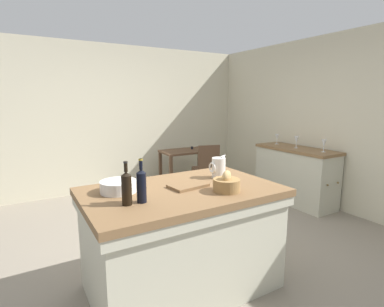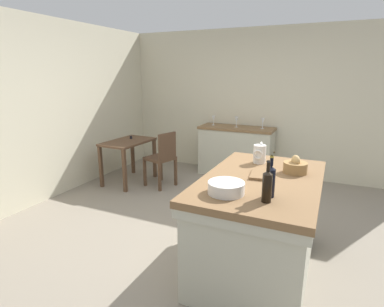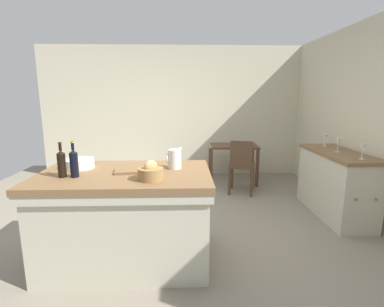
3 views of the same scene
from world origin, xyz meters
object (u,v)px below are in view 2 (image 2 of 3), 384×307
at_px(island_table, 259,220).
at_px(cutting_board, 262,174).
at_px(writing_desk, 128,147).
at_px(pitcher, 260,154).
at_px(side_cabinet, 236,151).
at_px(bread_basket, 295,167).
at_px(wash_bowl, 226,188).
at_px(wine_bottle_dark, 270,180).
at_px(wine_bottle_amber, 267,185).
at_px(wine_glass_far_left, 263,121).
at_px(wine_glass_left, 236,120).
at_px(wooden_chair, 162,157).
at_px(wine_glass_middle, 214,119).

bearing_deg(island_table, cutting_board, 10.94).
relative_size(writing_desk, pitcher, 3.95).
relative_size(side_cabinet, cutting_board, 4.24).
bearing_deg(bread_basket, pitcher, 63.13).
bearing_deg(pitcher, wash_bowl, 177.50).
bearing_deg(wine_bottle_dark, wine_bottle_amber, 178.94).
bearing_deg(wine_bottle_amber, wine_glass_far_left, 12.82).
height_order(island_table, side_cabinet, island_table).
relative_size(side_cabinet, wine_glass_left, 7.20).
bearing_deg(wooden_chair, wash_bowl, -138.91).
distance_m(island_table, pitcher, 0.71).
bearing_deg(cutting_board, pitcher, 16.75).
xyz_separation_m(side_cabinet, wash_bowl, (-3.13, -0.86, 0.51)).
bearing_deg(wine_glass_middle, island_table, -150.86).
bearing_deg(cutting_board, wine_bottle_dark, -161.52).
bearing_deg(wash_bowl, wooden_chair, 41.09).
relative_size(wooden_chair, wine_bottle_amber, 2.90).
bearing_deg(wine_glass_middle, cutting_board, -150.46).
distance_m(island_table, wash_bowl, 0.70).
distance_m(side_cabinet, wash_bowl, 3.28).
xyz_separation_m(bread_basket, wine_glass_far_left, (2.39, 0.83, 0.05)).
bearing_deg(writing_desk, pitcher, -112.72).
distance_m(writing_desk, wine_glass_far_left, 2.35).
bearing_deg(wooden_chair, bread_basket, -119.84).
bearing_deg(wash_bowl, wine_bottle_amber, -96.34).
bearing_deg(island_table, wine_glass_left, 21.58).
height_order(pitcher, wine_glass_left, pitcher).
height_order(pitcher, wine_glass_far_left, pitcher).
xyz_separation_m(writing_desk, wash_bowl, (-1.98, -2.40, 0.35)).
xyz_separation_m(pitcher, wash_bowl, (-0.96, 0.04, -0.05)).
relative_size(pitcher, wash_bowl, 0.81).
height_order(wine_bottle_amber, wine_glass_far_left, wine_bottle_amber).
height_order(wooden_chair, wine_glass_far_left, wine_glass_far_left).
distance_m(island_table, wine_bottle_amber, 0.77).
relative_size(cutting_board, wine_glass_far_left, 1.70).
bearing_deg(wine_bottle_amber, side_cabinet, 20.44).
xyz_separation_m(island_table, wine_glass_far_left, (2.67, 0.58, 0.53)).
relative_size(side_cabinet, wine_glass_middle, 7.90).
xyz_separation_m(island_table, wine_glass_left, (2.62, 1.04, 0.53)).
bearing_deg(wine_bottle_amber, wash_bowl, 83.66).
xyz_separation_m(wine_glass_left, wine_glass_middle, (0.05, 0.45, -0.01)).
height_order(wine_bottle_dark, wine_glass_middle, wine_bottle_dark).
bearing_deg(cutting_board, wooden_chair, 52.72).
height_order(wine_bottle_amber, wine_glass_left, wine_bottle_amber).
height_order(wooden_chair, wash_bowl, wash_bowl).
xyz_separation_m(wash_bowl, wine_bottle_amber, (-0.04, -0.32, 0.08)).
bearing_deg(cutting_board, side_cabinet, 21.63).
height_order(bread_basket, wine_glass_left, bread_basket).
relative_size(writing_desk, wine_glass_left, 4.95).
bearing_deg(wine_glass_left, wooden_chair, 140.57).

